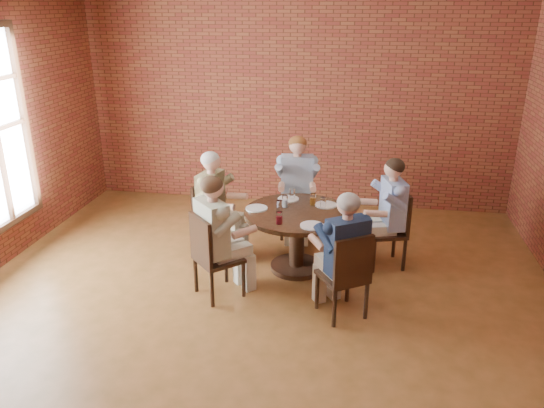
% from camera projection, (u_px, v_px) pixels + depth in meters
% --- Properties ---
extents(floor, '(7.00, 7.00, 0.00)m').
position_uv_depth(floor, '(252.00, 322.00, 5.36)').
color(floor, '#92582D').
rests_on(floor, ground).
extents(wall_back, '(7.00, 0.00, 7.00)m').
position_uv_depth(wall_back, '(296.00, 96.00, 7.97)').
color(wall_back, brown).
rests_on(wall_back, ground).
extents(dining_table, '(1.25, 1.25, 0.75)m').
position_uv_depth(dining_table, '(297.00, 229.00, 6.23)').
color(dining_table, black).
rests_on(dining_table, floor).
extents(chair_a, '(0.53, 0.53, 0.94)m').
position_uv_depth(chair_a, '(393.00, 226.00, 6.35)').
color(chair_a, black).
rests_on(chair_a, floor).
extents(diner_a, '(0.78, 0.69, 1.35)m').
position_uv_depth(diner_a, '(387.00, 214.00, 6.29)').
color(diner_a, '#4261AC').
rests_on(diner_a, floor).
extents(chair_b, '(0.50, 0.50, 0.96)m').
position_uv_depth(chair_b, '(297.00, 197.00, 7.26)').
color(chair_b, black).
rests_on(chair_b, floor).
extents(diner_b, '(0.64, 0.75, 1.38)m').
position_uv_depth(diner_b, '(297.00, 187.00, 7.11)').
color(diner_b, '#8998AE').
rests_on(diner_b, floor).
extents(chair_c, '(0.51, 0.51, 0.95)m').
position_uv_depth(chair_c, '(210.00, 217.00, 6.61)').
color(chair_c, black).
rests_on(chair_c, floor).
extents(diner_c, '(0.76, 0.66, 1.35)m').
position_uv_depth(diner_c, '(216.00, 206.00, 6.53)').
color(diner_c, brown).
rests_on(diner_c, floor).
extents(chair_d, '(0.63, 0.63, 0.96)m').
position_uv_depth(chair_d, '(211.00, 254.00, 5.64)').
color(chair_d, black).
rests_on(chair_d, floor).
extents(diner_d, '(0.87, 0.86, 1.37)m').
position_uv_depth(diner_d, '(218.00, 237.00, 5.63)').
color(diner_d, '#C7B09D').
rests_on(diner_d, floor).
extents(chair_e, '(0.59, 0.59, 0.94)m').
position_uv_depth(chair_e, '(347.00, 273.00, 5.25)').
color(chair_e, black).
rests_on(chair_e, floor).
extents(diner_e, '(0.80, 0.83, 1.33)m').
position_uv_depth(diner_e, '(343.00, 255.00, 5.27)').
color(diner_e, '#16233E').
rests_on(diner_e, floor).
extents(plate_a, '(0.26, 0.26, 0.01)m').
position_uv_depth(plate_a, '(326.00, 205.00, 6.32)').
color(plate_a, white).
rests_on(plate_a, dining_table).
extents(plate_b, '(0.26, 0.26, 0.01)m').
position_uv_depth(plate_b, '(288.00, 199.00, 6.51)').
color(plate_b, white).
rests_on(plate_b, dining_table).
extents(plate_c, '(0.26, 0.26, 0.01)m').
position_uv_depth(plate_c, '(257.00, 208.00, 6.22)').
color(plate_c, white).
rests_on(plate_c, dining_table).
extents(plate_d, '(0.26, 0.26, 0.01)m').
position_uv_depth(plate_d, '(312.00, 226.00, 5.74)').
color(plate_d, white).
rests_on(plate_d, dining_table).
extents(glass_a, '(0.07, 0.07, 0.14)m').
position_uv_depth(glass_a, '(323.00, 203.00, 6.20)').
color(glass_a, white).
rests_on(glass_a, dining_table).
extents(glass_b, '(0.07, 0.07, 0.14)m').
position_uv_depth(glass_b, '(313.00, 199.00, 6.32)').
color(glass_b, white).
rests_on(glass_b, dining_table).
extents(glass_c, '(0.07, 0.07, 0.14)m').
position_uv_depth(glass_c, '(292.00, 194.00, 6.48)').
color(glass_c, white).
rests_on(glass_c, dining_table).
extents(glass_d, '(0.07, 0.07, 0.14)m').
position_uv_depth(glass_d, '(285.00, 201.00, 6.26)').
color(glass_d, white).
rests_on(glass_d, dining_table).
extents(glass_e, '(0.07, 0.07, 0.14)m').
position_uv_depth(glass_e, '(279.00, 206.00, 6.11)').
color(glass_e, white).
rests_on(glass_e, dining_table).
extents(glass_f, '(0.07, 0.07, 0.14)m').
position_uv_depth(glass_f, '(279.00, 218.00, 5.78)').
color(glass_f, white).
rests_on(glass_f, dining_table).
extents(smartphone, '(0.10, 0.16, 0.01)m').
position_uv_depth(smartphone, '(317.00, 226.00, 5.73)').
color(smartphone, black).
rests_on(smartphone, dining_table).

